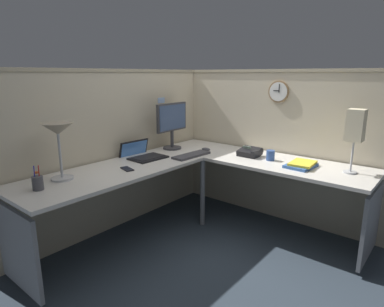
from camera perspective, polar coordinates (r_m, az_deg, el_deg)
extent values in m
plane|color=#2D3842|center=(3.29, 2.32, -13.99)|extent=(6.80, 6.80, 0.00)
cube|color=beige|center=(3.36, -13.35, 0.37)|extent=(2.57, 0.10, 1.55)
cube|color=tan|center=(3.27, -14.13, 13.96)|extent=(2.57, 0.12, 0.03)
cube|color=beige|center=(3.60, 14.24, 1.24)|extent=(0.10, 2.37, 1.55)
cube|color=tan|center=(3.52, 15.01, 13.87)|extent=(0.12, 2.37, 0.03)
cube|color=beige|center=(3.06, -8.86, -1.85)|extent=(2.35, 0.66, 0.03)
cube|color=beige|center=(3.13, 16.63, -1.94)|extent=(0.66, 1.49, 0.03)
cylinder|color=slate|center=(3.35, 1.85, -6.89)|extent=(0.05, 0.05, 0.70)
cube|color=slate|center=(2.63, -28.21, -14.66)|extent=(0.03, 0.58, 0.60)
cube|color=slate|center=(3.07, 28.89, -10.71)|extent=(0.58, 0.03, 0.60)
cylinder|color=#38383D|center=(3.59, -3.50, 1.01)|extent=(0.20, 0.20, 0.02)
cylinder|color=#38383D|center=(3.57, -3.52, 2.57)|extent=(0.04, 0.04, 0.20)
cube|color=#38383D|center=(3.53, -3.58, 6.40)|extent=(0.46, 0.06, 0.30)
cube|color=#384C72|center=(3.52, -3.35, 6.38)|extent=(0.42, 0.03, 0.26)
cube|color=black|center=(3.19, -7.69, -0.75)|extent=(0.35, 0.26, 0.02)
cube|color=black|center=(3.19, -7.70, -0.58)|extent=(0.30, 0.19, 0.00)
cube|color=black|center=(3.35, -10.21, 0.51)|extent=(0.34, 0.09, 0.22)
cube|color=#4C84D8|center=(3.35, -10.13, 0.49)|extent=(0.31, 0.07, 0.18)
cube|color=#38383D|center=(3.25, -0.09, -0.30)|extent=(0.44, 0.16, 0.02)
ellipsoid|color=#38383D|center=(3.48, 2.47, 0.74)|extent=(0.06, 0.10, 0.03)
cylinder|color=#B7BABF|center=(2.75, -21.77, -4.05)|extent=(0.17, 0.17, 0.02)
cylinder|color=#B7BABF|center=(2.70, -22.13, -0.16)|extent=(0.02, 0.02, 0.38)
cone|color=gray|center=(2.66, -22.52, 4.03)|extent=(0.24, 0.24, 0.09)
cylinder|color=#4C4C51|center=(2.56, -25.44, -4.71)|extent=(0.08, 0.08, 0.10)
cylinder|color=#1E1EB2|center=(2.54, -25.91, -3.34)|extent=(0.01, 0.02, 0.13)
cylinder|color=#B21E1E|center=(2.54, -25.24, -3.28)|extent=(0.01, 0.01, 0.13)
cylinder|color=#D8591E|center=(2.55, -25.67, -3.02)|extent=(0.03, 0.03, 0.01)
cube|color=black|center=(2.86, -11.32, -2.67)|extent=(0.10, 0.16, 0.01)
cube|color=black|center=(3.31, 10.05, 0.16)|extent=(0.19, 0.20, 0.10)
cube|color=#8CA58C|center=(3.31, 9.63, 0.91)|extent=(0.01, 0.09, 0.04)
cube|color=black|center=(3.26, 11.36, 0.27)|extent=(0.19, 0.04, 0.04)
cube|color=#335999|center=(3.03, 18.52, -2.04)|extent=(0.29, 0.23, 0.02)
cube|color=yellow|center=(3.04, 18.82, -1.61)|extent=(0.27, 0.21, 0.02)
cylinder|color=#B7BABF|center=(3.02, 25.98, -2.94)|extent=(0.11, 0.11, 0.01)
cylinder|color=#B7BABF|center=(2.99, 26.25, -0.48)|extent=(0.02, 0.02, 0.27)
cube|color=beige|center=(2.94, 26.79, 4.44)|extent=(0.13, 0.13, 0.26)
cylinder|color=#2D4C8C|center=(3.18, 13.60, -0.32)|extent=(0.08, 0.08, 0.10)
cylinder|color=olive|center=(3.47, 15.00, 10.43)|extent=(0.03, 0.22, 0.22)
cylinder|color=white|center=(3.45, 14.88, 10.43)|extent=(0.00, 0.19, 0.19)
cube|color=black|center=(3.46, 14.56, 10.62)|extent=(0.00, 0.06, 0.01)
cube|color=black|center=(3.44, 15.05, 10.99)|extent=(0.00, 0.01, 0.08)
cube|color=#99B7E5|center=(3.65, -5.41, 9.26)|extent=(0.10, 0.00, 0.06)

